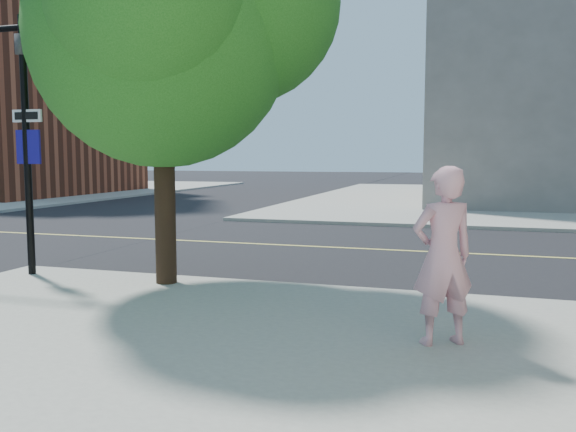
% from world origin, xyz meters
% --- Properties ---
extents(ground, '(140.00, 140.00, 0.00)m').
position_xyz_m(ground, '(0.00, 0.00, 0.00)').
color(ground, black).
rests_on(ground, ground).
extents(road_ew, '(140.00, 9.00, 0.01)m').
position_xyz_m(road_ew, '(0.00, 4.50, 0.01)').
color(road_ew, black).
rests_on(road_ew, ground).
extents(man_on_phone, '(0.83, 0.75, 1.91)m').
position_xyz_m(man_on_phone, '(6.51, -2.53, 1.08)').
color(man_on_phone, pink).
rests_on(man_on_phone, sidewalk_se).
extents(street_tree, '(5.03, 4.57, 6.68)m').
position_xyz_m(street_tree, '(2.27, -0.58, 4.43)').
color(street_tree, black).
rests_on(street_tree, sidewalk_se).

